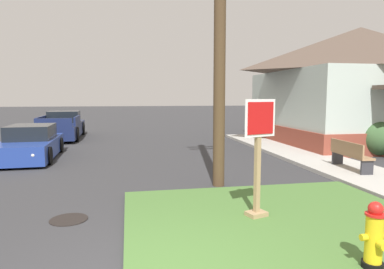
# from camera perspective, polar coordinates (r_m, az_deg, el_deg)

# --- Properties ---
(grass_corner_patch) EXTENTS (5.56, 5.12, 0.08)m
(grass_corner_patch) POSITION_cam_1_polar(r_m,az_deg,el_deg) (6.49, 15.03, -14.41)
(grass_corner_patch) COLOR #477033
(grass_corner_patch) RESTS_ON ground
(sidewalk_strip) EXTENTS (2.20, 18.07, 0.12)m
(sidewalk_strip) POSITION_cam_1_polar(r_m,az_deg,el_deg) (12.20, 22.75, -4.81)
(sidewalk_strip) COLOR #B2AFA8
(sidewalk_strip) RESTS_ON ground
(fire_hydrant) EXTENTS (0.38, 0.34, 0.89)m
(fire_hydrant) POSITION_cam_1_polar(r_m,az_deg,el_deg) (5.22, 28.00, -14.78)
(fire_hydrant) COLOR black
(fire_hydrant) RESTS_ON grass_corner_patch
(stop_sign) EXTENTS (0.65, 0.38, 2.19)m
(stop_sign) POSITION_cam_1_polar(r_m,az_deg,el_deg) (6.47, 10.91, -4.38)
(stop_sign) COLOR #A3845B
(stop_sign) RESTS_ON grass_corner_patch
(manhole_cover) EXTENTS (0.70, 0.70, 0.02)m
(manhole_cover) POSITION_cam_1_polar(r_m,az_deg,el_deg) (7.06, -19.77, -13.12)
(manhole_cover) COLOR black
(manhole_cover) RESTS_ON ground
(parked_sedan_blue) EXTENTS (2.00, 4.35, 1.25)m
(parked_sedan_blue) POSITION_cam_1_polar(r_m,az_deg,el_deg) (14.13, -25.19, -1.48)
(parked_sedan_blue) COLOR #233D93
(parked_sedan_blue) RESTS_ON ground
(pickup_truck_navy) EXTENTS (2.15, 5.53, 1.48)m
(pickup_truck_navy) POSITION_cam_1_polar(r_m,az_deg,el_deg) (20.38, -20.68, 1.15)
(pickup_truck_navy) COLOR #19234C
(pickup_truck_navy) RESTS_ON ground
(street_bench) EXTENTS (0.51, 1.72, 0.85)m
(street_bench) POSITION_cam_1_polar(r_m,az_deg,el_deg) (11.42, 24.69, -2.92)
(street_bench) COLOR #93704C
(street_bench) RESTS_ON sidewalk_strip
(utility_pole) EXTENTS (1.39, 0.30, 8.69)m
(utility_pole) POSITION_cam_1_polar(r_m,az_deg,el_deg) (9.06, 4.67, 20.27)
(utility_pole) COLOR #4C3823
(utility_pole) RESTS_ON ground
(corner_house) EXTENTS (8.77, 9.46, 5.69)m
(corner_house) POSITION_cam_1_polar(r_m,az_deg,el_deg) (19.14, 25.86, 7.52)
(corner_house) COLOR brown
(corner_house) RESTS_ON ground
(shrub_near_porch) EXTENTS (1.42, 1.42, 1.36)m
(shrub_near_porch) POSITION_cam_1_polar(r_m,az_deg,el_deg) (15.24, 28.36, -0.58)
(shrub_near_porch) COLOR #3A5B32
(shrub_near_porch) RESTS_ON ground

